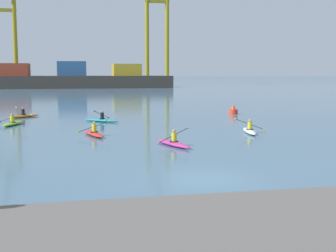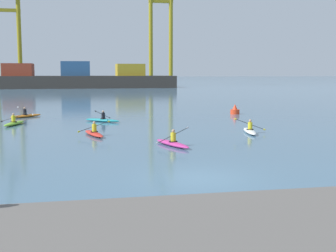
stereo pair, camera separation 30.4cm
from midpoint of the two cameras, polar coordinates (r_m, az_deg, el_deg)
The scene contains 11 objects.
ground_plane at distance 17.69m, azimuth 4.56°, elevation -6.68°, with size 800.00×800.00×0.00m, color #476B84.
container_barge at distance 119.97m, azimuth -11.54°, elevation 5.86°, with size 51.66×10.47×6.85m.
gantry_crane_west at distance 134.74m, azimuth -19.66°, elevation 11.91°, with size 7.36×17.60×34.03m.
gantry_crane_west_mid at distance 138.13m, azimuth -0.82°, elevation 13.13°, with size 7.34×17.05×37.49m.
channel_buoy at distance 44.99m, azimuth 8.66°, elevation 1.96°, with size 0.90×0.90×1.00m.
kayak_teal at distance 37.95m, azimuth -8.08°, elevation 0.80°, with size 3.03×2.60×1.05m.
kayak_white at distance 31.11m, azimuth 10.59°, elevation -0.58°, with size 2.15×3.45×1.05m.
kayak_red at distance 29.73m, azimuth -9.07°, elevation -0.89°, with size 2.16×3.44×0.97m.
kayak_orange at distance 43.20m, azimuth -17.38°, elevation 1.28°, with size 2.83×2.83×0.97m.
kayak_lime at distance 37.17m, azimuth -18.68°, elevation 0.38°, with size 2.12×3.43×1.02m.
kayak_magenta at distance 25.30m, azimuth 0.91°, elevation -2.15°, with size 2.07×3.41×1.06m.
Camera 2 is at (-4.55, -16.57, 4.13)m, focal length 48.14 mm.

